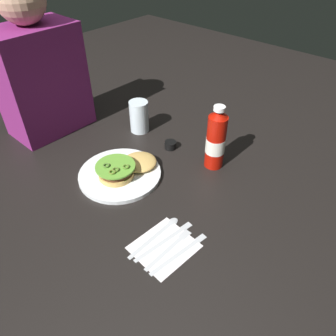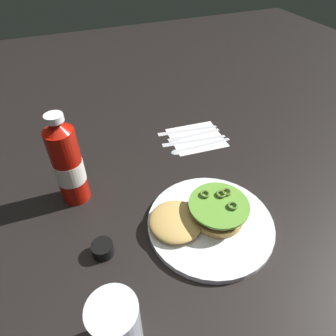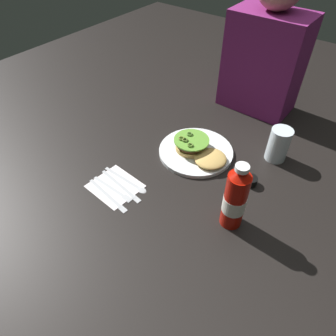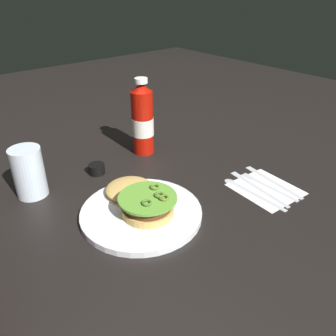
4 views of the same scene
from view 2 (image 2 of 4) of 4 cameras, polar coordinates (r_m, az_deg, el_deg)
ground_plane at (r=0.70m, az=-2.72°, el=-11.11°), size 3.00×3.00×0.00m
dinner_plate at (r=0.70m, az=8.13°, el=-10.52°), size 0.29×0.29×0.01m
burger_sandwich at (r=0.68m, az=6.67°, el=-8.86°), size 0.23×0.14×0.05m
ketchup_bottle at (r=0.72m, az=-18.78°, el=0.69°), size 0.07×0.07×0.24m
water_glass at (r=0.53m, az=-9.90°, el=-28.06°), size 0.08×0.08×0.13m
condiment_cup at (r=0.66m, az=-12.49°, el=-14.99°), size 0.05×0.05×0.03m
napkin at (r=0.95m, az=5.48°, el=5.88°), size 0.17×0.16×0.00m
steak_knife at (r=0.98m, az=3.08°, el=7.30°), size 0.20×0.04×0.00m
fork_utensil at (r=0.95m, az=4.16°, el=6.32°), size 0.18×0.02×0.00m
butter_knife at (r=0.93m, az=4.30°, el=5.32°), size 0.21×0.04×0.00m
spoon_utensil at (r=0.90m, az=4.83°, el=4.09°), size 0.20×0.03×0.00m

